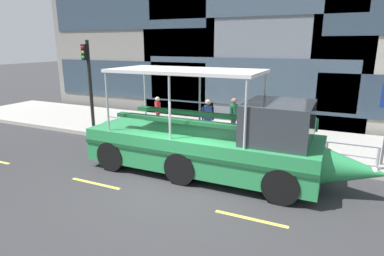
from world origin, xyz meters
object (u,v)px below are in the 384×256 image
traffic_light_pole (89,75)px  pedestrian_mid_left (234,115)px  duck_tour_boat (217,143)px  pedestrian_near_bow (312,127)px  pedestrian_mid_right (208,116)px  pedestrian_near_stern (158,110)px

traffic_light_pole → pedestrian_mid_left: 7.14m
traffic_light_pole → duck_tour_boat: (7.53, -2.67, -1.59)m
pedestrian_near_bow → pedestrian_mid_right: bearing=-175.5°
pedestrian_near_bow → pedestrian_mid_right: (-4.02, -0.32, 0.11)m
duck_tour_boat → pedestrian_mid_left: size_ratio=5.17×
pedestrian_mid_right → pedestrian_near_stern: size_ratio=1.12×
duck_tour_boat → pedestrian_near_bow: size_ratio=5.93×
pedestrian_mid_left → pedestrian_near_stern: size_ratio=1.14×
pedestrian_mid_right → pedestrian_near_stern: 2.91m
duck_tour_boat → pedestrian_near_bow: bearing=51.4°
duck_tour_boat → pedestrian_near_stern: duck_tour_boat is taller
pedestrian_mid_left → pedestrian_near_stern: bearing=177.9°
traffic_light_pole → pedestrian_mid_right: traffic_light_pole is taller
traffic_light_pole → pedestrian_near_stern: 3.67m
pedestrian_near_bow → pedestrian_near_stern: pedestrian_near_stern is taller
pedestrian_near_bow → pedestrian_mid_left: 3.11m
duck_tour_boat → pedestrian_mid_left: (-0.57, 3.42, 0.18)m
traffic_light_pole → pedestrian_mid_left: size_ratio=2.31×
traffic_light_pole → duck_tour_boat: bearing=-19.5°
duck_tour_boat → pedestrian_mid_left: 3.47m
pedestrian_mid_right → pedestrian_near_stern: (-2.82, 0.71, -0.11)m
pedestrian_near_bow → pedestrian_near_stern: size_ratio=1.00×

